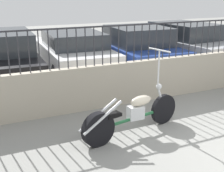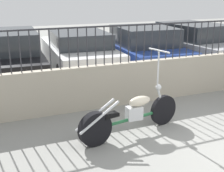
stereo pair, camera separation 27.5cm
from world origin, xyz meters
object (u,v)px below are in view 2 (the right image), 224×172
motorcycle_green (127,116)px  car_silver (188,44)px  car_white (78,52)px  car_blue (142,49)px  car_black (6,57)px

motorcycle_green → car_silver: 6.17m
motorcycle_green → car_white: (0.48, 4.49, 0.30)m
car_white → car_blue: car_blue is taller
motorcycle_green → car_blue: bearing=47.4°
car_black → car_white: size_ratio=1.04×
motorcycle_green → car_black: size_ratio=0.47×
motorcycle_green → car_blue: 4.72m
car_white → car_silver: bearing=-88.9°
car_black → car_silver: (6.04, 0.12, -0.02)m
car_black → car_blue: bearing=-88.9°
car_black → car_silver: car_black is taller
car_white → car_blue: bearing=-99.7°
car_black → car_white: car_black is taller
car_white → car_blue: 1.99m
car_white → motorcycle_green: bearing=177.4°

